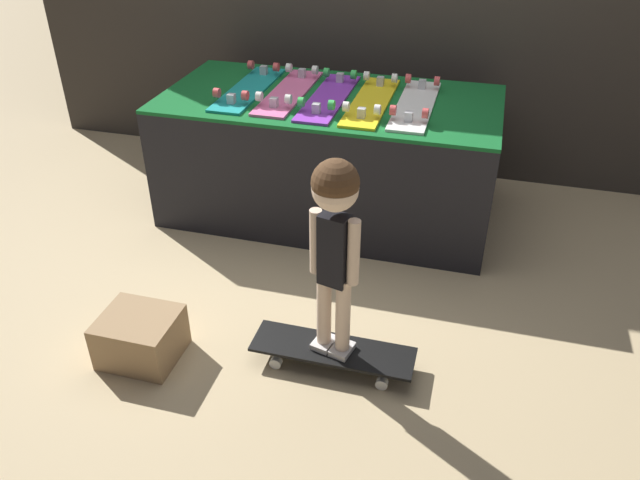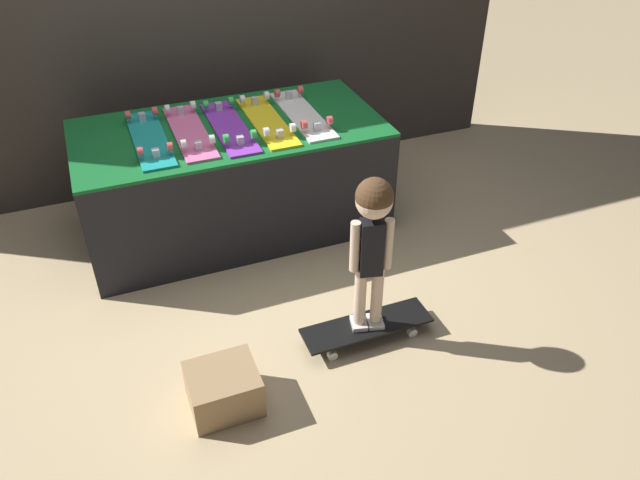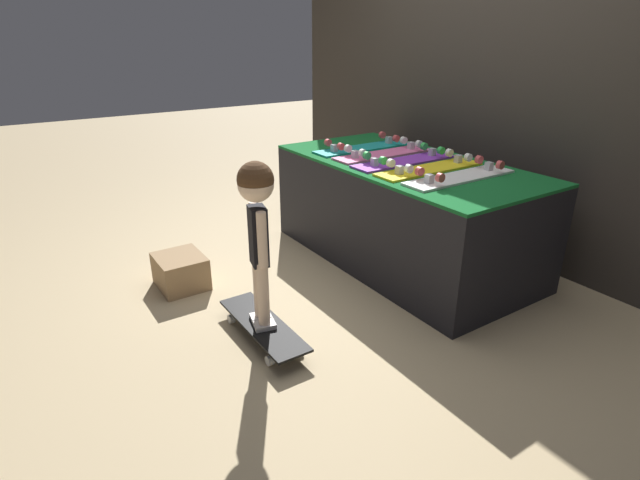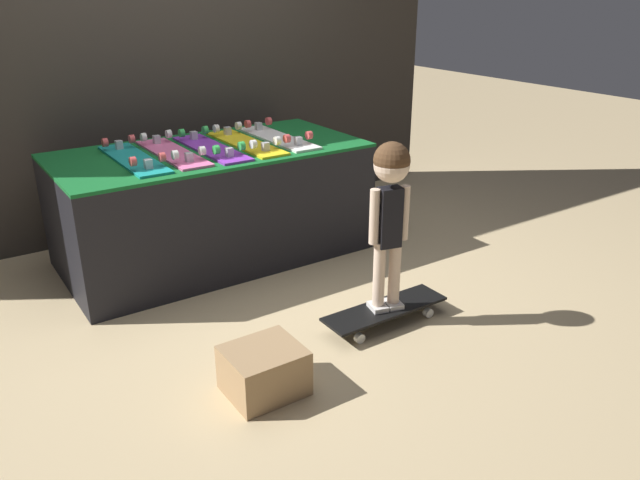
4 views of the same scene
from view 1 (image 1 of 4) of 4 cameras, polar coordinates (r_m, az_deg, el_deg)
The scene contains 10 objects.
ground_plane at distance 3.45m, azimuth -1.55°, elevation -1.65°, with size 16.00×16.00×0.00m, color tan.
display_rack at distance 3.74m, azimuth 0.88°, elevation 7.68°, with size 1.90×0.96×0.73m.
skateboard_teal_on_rack at distance 3.73m, azimuth -6.54°, elevation 13.69°, with size 0.19×0.79×0.09m.
skateboard_pink_on_rack at distance 3.66m, azimuth -2.86°, elevation 13.46°, with size 0.19×0.79×0.09m.
skateboard_purple_on_rack at distance 3.57m, azimuth 0.81°, elevation 13.02°, with size 0.19×0.79×0.09m.
skateboard_yellow_on_rack at distance 3.52m, azimuth 4.71°, elevation 12.62°, with size 0.19×0.79×0.09m.
skateboard_white_on_rack at distance 3.50m, azimuth 8.73°, elevation 12.24°, with size 0.19×0.79×0.09m.
skateboard_on_floor at distance 2.75m, azimuth 1.18°, elevation -10.12°, with size 0.71×0.20×0.09m.
child at distance 2.36m, azimuth 1.35°, elevation 1.42°, with size 0.21×0.18×0.89m.
storage_box at distance 2.88m, azimuth -16.09°, elevation -8.51°, with size 0.33×0.29×0.21m.
Camera 1 is at (0.84, -2.72, 1.94)m, focal length 35.00 mm.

